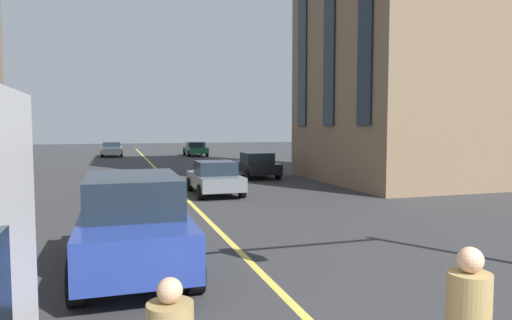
# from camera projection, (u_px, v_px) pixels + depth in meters

# --- Properties ---
(lane_centre_line) EXTENTS (80.00, 0.16, 0.01)m
(lane_centre_line) POSITION_uv_depth(u_px,v_px,m) (174.00, 187.00, 21.62)
(lane_centre_line) COLOR #D8C64C
(lane_centre_line) RESTS_ON ground_plane
(car_black_mid) EXTENTS (3.90, 1.89, 1.40)m
(car_black_mid) POSITION_uv_depth(u_px,v_px,m) (256.00, 165.00, 25.52)
(car_black_mid) COLOR black
(car_black_mid) RESTS_ON ground_plane
(car_grey_parked_b) EXTENTS (3.90, 1.89, 1.40)m
(car_grey_parked_b) POSITION_uv_depth(u_px,v_px,m) (215.00, 178.00, 19.07)
(car_grey_parked_b) COLOR slate
(car_grey_parked_b) RESTS_ON ground_plane
(car_blue_oncoming) EXTENTS (4.70, 2.14, 1.88)m
(car_blue_oncoming) POSITION_uv_depth(u_px,v_px,m) (133.00, 222.00, 8.90)
(car_blue_oncoming) COLOR navy
(car_blue_oncoming) RESTS_ON ground_plane
(car_silver_trailing) EXTENTS (4.40, 1.95, 1.37)m
(car_silver_trailing) POSITION_uv_depth(u_px,v_px,m) (112.00, 149.00, 43.89)
(car_silver_trailing) COLOR #B7BABF
(car_silver_trailing) RESTS_ON ground_plane
(car_green_far) EXTENTS (4.40, 1.95, 1.37)m
(car_green_far) POSITION_uv_depth(u_px,v_px,m) (196.00, 149.00, 44.63)
(car_green_far) COLOR #1E6038
(car_green_far) RESTS_ON ground_plane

